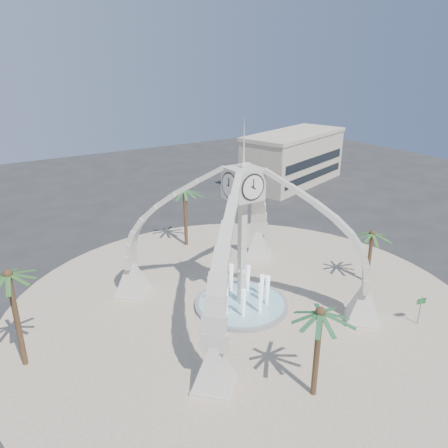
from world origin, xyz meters
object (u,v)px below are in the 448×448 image
palm_west (8,276)px  palm_north (185,191)px  fountain (241,304)px  clock_tower (242,238)px  street_sign (421,305)px  palm_east (373,234)px  palm_south (320,313)px

palm_west → palm_north: palm_west is taller
fountain → palm_west: bearing=173.6°
fountain → palm_north: size_ratio=1.08×
clock_tower → street_sign: bearing=-43.3°
fountain → palm_east: palm_east is taller
clock_tower → palm_west: bearing=173.6°
fountain → street_sign: fountain is taller
palm_east → palm_north: (-10.45, 17.08, 1.51)m
palm_west → street_sign: palm_west is taller
palm_south → palm_west: bearing=139.1°
clock_tower → palm_west: size_ratio=2.27×
palm_north → palm_west: bearing=-147.4°
fountain → palm_east: 13.80m
palm_west → clock_tower: bearing=-6.4°
fountain → palm_south: size_ratio=1.17×
fountain → palm_north: (2.21, 14.27, 6.22)m
palm_west → fountain: bearing=-6.4°
clock_tower → fountain: size_ratio=2.24×
fountain → street_sign: 14.46m
palm_east → fountain: bearing=167.5°
fountain → palm_east: size_ratio=1.39×
palm_east → palm_north: size_ratio=0.78×
clock_tower → street_sign: (10.46, -9.86, -4.64)m
fountain → palm_west: palm_west is taller
palm_east → clock_tower: bearing=167.5°
palm_west → street_sign: (27.56, -11.79, -5.14)m
clock_tower → street_sign: size_ratio=6.91×
palm_east → palm_west: (-29.76, 4.74, 2.00)m
clock_tower → palm_east: clock_tower is taller
palm_west → street_sign: size_ratio=3.04×
clock_tower → fountain: bearing=90.0°
palm_north → palm_south: (-4.29, -25.36, -0.50)m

